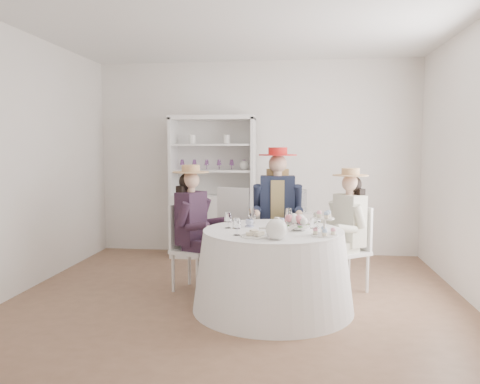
# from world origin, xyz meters

# --- Properties ---
(ground) EXTENTS (4.50, 4.50, 0.00)m
(ground) POSITION_xyz_m (0.00, 0.00, 0.00)
(ground) COLOR brown
(ground) RESTS_ON ground
(ceiling) EXTENTS (4.50, 4.50, 0.00)m
(ceiling) POSITION_xyz_m (0.00, 0.00, 2.70)
(ceiling) COLOR white
(ceiling) RESTS_ON wall_back
(wall_back) EXTENTS (4.50, 0.00, 4.50)m
(wall_back) POSITION_xyz_m (0.00, 2.00, 1.35)
(wall_back) COLOR silver
(wall_back) RESTS_ON ground
(wall_front) EXTENTS (4.50, 0.00, 4.50)m
(wall_front) POSITION_xyz_m (0.00, -2.00, 1.35)
(wall_front) COLOR silver
(wall_front) RESTS_ON ground
(wall_left) EXTENTS (0.00, 4.50, 4.50)m
(wall_left) POSITION_xyz_m (-2.25, 0.00, 1.35)
(wall_left) COLOR silver
(wall_left) RESTS_ON ground
(wall_right) EXTENTS (0.00, 4.50, 4.50)m
(wall_right) POSITION_xyz_m (2.25, 0.00, 1.35)
(wall_right) COLOR silver
(wall_right) RESTS_ON ground
(tea_table) EXTENTS (1.49, 1.49, 0.74)m
(tea_table) POSITION_xyz_m (0.36, -0.33, 0.37)
(tea_table) COLOR white
(tea_table) RESTS_ON ground
(hutch) EXTENTS (1.27, 0.78, 1.93)m
(hutch) POSITION_xyz_m (-0.56, 1.68, 0.68)
(hutch) COLOR silver
(hutch) RESTS_ON ground
(side_table) EXTENTS (0.46, 0.46, 0.64)m
(side_table) POSITION_xyz_m (0.56, 1.66, 0.32)
(side_table) COLOR silver
(side_table) RESTS_ON ground
(hatbox) EXTENTS (0.35, 0.35, 0.30)m
(hatbox) POSITION_xyz_m (0.56, 1.66, 0.79)
(hatbox) COLOR black
(hatbox) RESTS_ON side_table
(guest_left) EXTENTS (0.55, 0.50, 1.32)m
(guest_left) POSITION_xyz_m (-0.50, 0.13, 0.75)
(guest_left) COLOR silver
(guest_left) RESTS_ON ground
(guest_mid) EXTENTS (0.55, 0.57, 1.50)m
(guest_mid) POSITION_xyz_m (0.36, 0.65, 0.85)
(guest_mid) COLOR silver
(guest_mid) RESTS_ON ground
(guest_right) EXTENTS (0.55, 0.52, 1.29)m
(guest_right) POSITION_xyz_m (1.10, 0.30, 0.73)
(guest_right) COLOR silver
(guest_right) RESTS_ON ground
(spare_chair) EXTENTS (0.55, 0.55, 1.04)m
(spare_chair) POSITION_xyz_m (-0.11, 0.79, 0.56)
(spare_chair) COLOR silver
(spare_chair) RESTS_ON ground
(teacup_a) EXTENTS (0.09, 0.09, 0.06)m
(teacup_a) POSITION_xyz_m (0.13, -0.19, 0.77)
(teacup_a) COLOR white
(teacup_a) RESTS_ON tea_table
(teacup_b) EXTENTS (0.08, 0.08, 0.06)m
(teacup_b) POSITION_xyz_m (0.43, -0.06, 0.77)
(teacup_b) COLOR white
(teacup_b) RESTS_ON tea_table
(teacup_c) EXTENTS (0.08, 0.08, 0.06)m
(teacup_c) POSITION_xyz_m (0.61, -0.22, 0.78)
(teacup_c) COLOR white
(teacup_c) RESTS_ON tea_table
(flower_bowl) EXTENTS (0.26, 0.26, 0.05)m
(flower_bowl) POSITION_xyz_m (0.59, -0.32, 0.77)
(flower_bowl) COLOR white
(flower_bowl) RESTS_ON tea_table
(flower_arrangement) EXTENTS (0.19, 0.19, 0.07)m
(flower_arrangement) POSITION_xyz_m (0.57, -0.33, 0.84)
(flower_arrangement) COLOR #CB6573
(flower_arrangement) RESTS_ON tea_table
(table_teapot) EXTENTS (0.26, 0.18, 0.19)m
(table_teapot) POSITION_xyz_m (0.41, -0.77, 0.83)
(table_teapot) COLOR white
(table_teapot) RESTS_ON tea_table
(sandwich_plate) EXTENTS (0.25, 0.25, 0.05)m
(sandwich_plate) POSITION_xyz_m (0.22, -0.69, 0.76)
(sandwich_plate) COLOR white
(sandwich_plate) RESTS_ON tea_table
(cupcake_stand) EXTENTS (0.23, 0.23, 0.21)m
(cupcake_stand) POSITION_xyz_m (0.81, -0.57, 0.82)
(cupcake_stand) COLOR white
(cupcake_stand) RESTS_ON tea_table
(stemware_set) EXTENTS (0.91, 0.91, 0.15)m
(stemware_set) POSITION_xyz_m (0.36, -0.33, 0.82)
(stemware_set) COLOR white
(stemware_set) RESTS_ON tea_table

